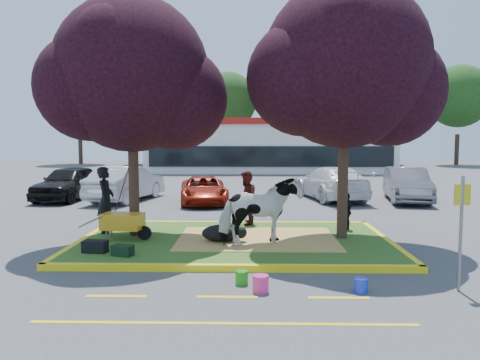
{
  "coord_description": "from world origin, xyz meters",
  "views": [
    {
      "loc": [
        0.41,
        -12.35,
        2.85
      ],
      "look_at": [
        0.13,
        0.5,
        1.69
      ],
      "focal_mm": 35.0,
      "sensor_mm": 36.0,
      "label": 1
    }
  ],
  "objects_px": {
    "cow": "(260,211)",
    "wheelbarrow": "(123,222)",
    "bucket_green": "(242,278)",
    "bucket_pink": "(261,284)",
    "handler": "(106,200)",
    "car_black": "(69,183)",
    "bucket_blue": "(361,285)",
    "car_silver": "(126,183)",
    "calf": "(222,233)",
    "sign_post": "(461,222)"
  },
  "relations": [
    {
      "from": "cow",
      "to": "wheelbarrow",
      "type": "distance_m",
      "value": 3.66
    },
    {
      "from": "bucket_green",
      "to": "bucket_pink",
      "type": "height_order",
      "value": "bucket_pink"
    },
    {
      "from": "handler",
      "to": "car_black",
      "type": "relative_size",
      "value": 0.41
    },
    {
      "from": "bucket_blue",
      "to": "wheelbarrow",
      "type": "bearing_deg",
      "value": 145.77
    },
    {
      "from": "wheelbarrow",
      "to": "bucket_pink",
      "type": "height_order",
      "value": "wheelbarrow"
    },
    {
      "from": "handler",
      "to": "car_silver",
      "type": "bearing_deg",
      "value": 8.48
    },
    {
      "from": "handler",
      "to": "wheelbarrow",
      "type": "bearing_deg",
      "value": -144.52
    },
    {
      "from": "wheelbarrow",
      "to": "bucket_green",
      "type": "relative_size",
      "value": 7.08
    },
    {
      "from": "calf",
      "to": "bucket_green",
      "type": "xyz_separation_m",
      "value": [
        0.58,
        -3.08,
        -0.24
      ]
    },
    {
      "from": "bucket_pink",
      "to": "sign_post",
      "type": "bearing_deg",
      "value": 2.36
    },
    {
      "from": "bucket_green",
      "to": "bucket_blue",
      "type": "relative_size",
      "value": 0.98
    },
    {
      "from": "car_black",
      "to": "car_silver",
      "type": "bearing_deg",
      "value": -0.49
    },
    {
      "from": "cow",
      "to": "handler",
      "type": "distance_m",
      "value": 4.6
    },
    {
      "from": "sign_post",
      "to": "wheelbarrow",
      "type": "bearing_deg",
      "value": 149.74
    },
    {
      "from": "sign_post",
      "to": "bucket_blue",
      "type": "distance_m",
      "value": 2.19
    },
    {
      "from": "calf",
      "to": "car_black",
      "type": "bearing_deg",
      "value": 148.84
    },
    {
      "from": "sign_post",
      "to": "car_silver",
      "type": "distance_m",
      "value": 15.6
    },
    {
      "from": "wheelbarrow",
      "to": "handler",
      "type": "bearing_deg",
      "value": 134.91
    },
    {
      "from": "cow",
      "to": "car_black",
      "type": "distance_m",
      "value": 12.92
    },
    {
      "from": "calf",
      "to": "bucket_green",
      "type": "height_order",
      "value": "calf"
    },
    {
      "from": "calf",
      "to": "car_silver",
      "type": "xyz_separation_m",
      "value": [
        -4.88,
        8.98,
        0.41
      ]
    },
    {
      "from": "calf",
      "to": "car_silver",
      "type": "height_order",
      "value": "car_silver"
    },
    {
      "from": "cow",
      "to": "bucket_green",
      "type": "bearing_deg",
      "value": 147.87
    },
    {
      "from": "wheelbarrow",
      "to": "car_black",
      "type": "height_order",
      "value": "car_black"
    },
    {
      "from": "wheelbarrow",
      "to": "bucket_green",
      "type": "distance_m",
      "value": 4.58
    },
    {
      "from": "sign_post",
      "to": "cow",
      "type": "bearing_deg",
      "value": 136.06
    },
    {
      "from": "calf",
      "to": "sign_post",
      "type": "height_order",
      "value": "sign_post"
    },
    {
      "from": "wheelbarrow",
      "to": "sign_post",
      "type": "bearing_deg",
      "value": -19.02
    },
    {
      "from": "calf",
      "to": "handler",
      "type": "bearing_deg",
      "value": -179.08
    },
    {
      "from": "sign_post",
      "to": "bucket_pink",
      "type": "bearing_deg",
      "value": 178.19
    },
    {
      "from": "handler",
      "to": "bucket_pink",
      "type": "distance_m",
      "value": 6.42
    },
    {
      "from": "calf",
      "to": "bucket_green",
      "type": "relative_size",
      "value": 3.9
    },
    {
      "from": "cow",
      "to": "sign_post",
      "type": "height_order",
      "value": "sign_post"
    },
    {
      "from": "cow",
      "to": "handler",
      "type": "relative_size",
      "value": 1.08
    },
    {
      "from": "bucket_blue",
      "to": "cow",
      "type": "bearing_deg",
      "value": 119.7
    },
    {
      "from": "car_black",
      "to": "car_silver",
      "type": "distance_m",
      "value": 2.77
    },
    {
      "from": "calf",
      "to": "car_silver",
      "type": "bearing_deg",
      "value": 137.97
    },
    {
      "from": "calf",
      "to": "handler",
      "type": "relative_size",
      "value": 0.55
    },
    {
      "from": "handler",
      "to": "sign_post",
      "type": "xyz_separation_m",
      "value": [
        8.0,
        -4.52,
        0.22
      ]
    },
    {
      "from": "bucket_pink",
      "to": "car_black",
      "type": "distance_m",
      "value": 15.43
    },
    {
      "from": "calf",
      "to": "handler",
      "type": "distance_m",
      "value": 3.63
    },
    {
      "from": "bucket_green",
      "to": "car_black",
      "type": "distance_m",
      "value": 14.85
    },
    {
      "from": "bucket_pink",
      "to": "car_silver",
      "type": "relative_size",
      "value": 0.07
    },
    {
      "from": "car_silver",
      "to": "bucket_blue",
      "type": "bearing_deg",
      "value": 135.0
    },
    {
      "from": "bucket_green",
      "to": "bucket_blue",
      "type": "distance_m",
      "value": 2.25
    },
    {
      "from": "cow",
      "to": "car_silver",
      "type": "distance_m",
      "value": 11.02
    },
    {
      "from": "car_black",
      "to": "sign_post",
      "type": "bearing_deg",
      "value": -40.01
    },
    {
      "from": "cow",
      "to": "wheelbarrow",
      "type": "xyz_separation_m",
      "value": [
        -3.6,
        0.52,
        -0.37
      ]
    },
    {
      "from": "wheelbarrow",
      "to": "car_silver",
      "type": "xyz_separation_m",
      "value": [
        -2.25,
        8.81,
        0.15
      ]
    },
    {
      "from": "handler",
      "to": "bucket_green",
      "type": "distance_m",
      "value": 5.85
    }
  ]
}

